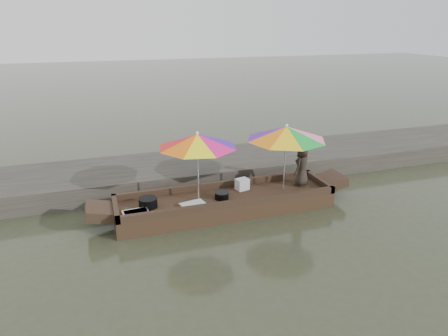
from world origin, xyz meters
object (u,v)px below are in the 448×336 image
object	(u,v)px
tray_crayfish	(136,214)
umbrella_stern	(285,158)
charcoal_grill	(222,196)
umbrella_bow	(198,167)
boat_hull	(225,204)
supply_bag	(242,184)
tray_scallop	(193,205)
vendor	(302,166)
cooking_pot	(148,203)

from	to	relation	value
tray_crayfish	umbrella_stern	xyz separation A→B (m)	(3.43, 0.33, 0.73)
charcoal_grill	umbrella_bow	size ratio (longest dim) A/B	0.19
charcoal_grill	tray_crayfish	bearing A→B (deg)	-172.17
boat_hull	tray_crayfish	distance (m)	2.04
tray_crayfish	umbrella_bow	distance (m)	1.60
tray_crayfish	supply_bag	bearing A→B (deg)	13.62
supply_bag	tray_scallop	bearing A→B (deg)	-157.73
umbrella_bow	boat_hull	bearing A→B (deg)	0.00
boat_hull	umbrella_bow	size ratio (longest dim) A/B	2.91
umbrella_stern	umbrella_bow	bearing A→B (deg)	180.00
tray_crayfish	charcoal_grill	world-z (taller)	charcoal_grill
boat_hull	vendor	bearing A→B (deg)	2.82
charcoal_grill	umbrella_stern	bearing A→B (deg)	2.53
umbrella_bow	charcoal_grill	bearing A→B (deg)	-7.61
vendor	cooking_pot	bearing A→B (deg)	-31.53
tray_crayfish	tray_scallop	bearing A→B (deg)	3.44
tray_scallop	umbrella_stern	size ratio (longest dim) A/B	0.29
boat_hull	charcoal_grill	world-z (taller)	charcoal_grill
tray_crayfish	tray_scallop	distance (m)	1.20
tray_scallop	tray_crayfish	bearing A→B (deg)	-176.56
vendor	umbrella_stern	bearing A→B (deg)	-22.32
vendor	umbrella_bow	distance (m)	2.57
tray_scallop	vendor	distance (m)	2.80
boat_hull	cooking_pot	distance (m)	1.73
vendor	umbrella_bow	world-z (taller)	umbrella_bow
boat_hull	vendor	xyz separation A→B (m)	(1.94, 0.10, 0.67)
boat_hull	supply_bag	distance (m)	0.65
supply_bag	umbrella_bow	world-z (taller)	umbrella_bow
cooking_pot	tray_crayfish	xyz separation A→B (m)	(-0.29, -0.34, -0.06)
charcoal_grill	vendor	world-z (taller)	vendor
tray_scallop	vendor	size ratio (longest dim) A/B	0.52
umbrella_bow	umbrella_stern	size ratio (longest dim) A/B	0.92
boat_hull	tray_crayfish	world-z (taller)	tray_crayfish
cooking_pot	tray_scallop	size ratio (longest dim) A/B	0.75
cooking_pot	vendor	size ratio (longest dim) A/B	0.39
supply_bag	vendor	bearing A→B (deg)	-7.31
supply_bag	umbrella_bow	distance (m)	1.32
tray_scallop	charcoal_grill	world-z (taller)	charcoal_grill
cooking_pot	vendor	xyz separation A→B (m)	(3.65, 0.09, 0.39)
boat_hull	umbrella_stern	bearing A→B (deg)	0.00
tray_crayfish	boat_hull	bearing A→B (deg)	9.31
cooking_pot	umbrella_stern	bearing A→B (deg)	-0.15
tray_crayfish	charcoal_grill	size ratio (longest dim) A/B	1.67
umbrella_stern	tray_scallop	bearing A→B (deg)	-173.44
tray_scallop	supply_bag	size ratio (longest dim) A/B	1.84
tray_scallop	cooking_pot	bearing A→B (deg)	163.74
tray_scallop	vendor	bearing A→B (deg)	7.32
cooking_pot	umbrella_stern	xyz separation A→B (m)	(3.14, -0.01, 0.67)
cooking_pot	tray_crayfish	distance (m)	0.45
boat_hull	supply_bag	bearing A→B (deg)	28.95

